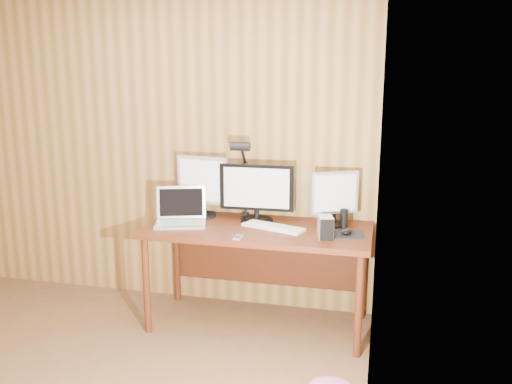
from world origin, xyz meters
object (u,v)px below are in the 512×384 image
at_px(monitor_left, 203,184).
at_px(laptop, 181,214).
at_px(desk, 260,241).
at_px(mouse, 346,231).
at_px(phone, 238,237).
at_px(monitor_center, 257,192).
at_px(keyboard, 273,227).
at_px(monitor_right, 334,197).
at_px(hard_drive, 325,227).
at_px(desk_lamp, 243,167).
at_px(speaker, 344,218).

height_order(monitor_left, laptop, monitor_left).
height_order(desk, monitor_left, monitor_left).
relative_size(mouse, phone, 1.21).
bearing_deg(laptop, monitor_center, -0.50).
relative_size(keyboard, mouse, 4.07).
height_order(monitor_right, keyboard, monitor_right).
bearing_deg(keyboard, desk, 168.47).
bearing_deg(mouse, monitor_left, 172.01).
height_order(laptop, keyboard, laptop).
xyz_separation_m(hard_drive, desk_lamp, (-0.66, 0.37, 0.31)).
distance_m(monitor_center, mouse, 0.71).
xyz_separation_m(laptop, phone, (0.50, -0.26, -0.06)).
relative_size(monitor_left, laptop, 1.09).
xyz_separation_m(monitor_right, speaker, (0.07, -0.02, -0.15)).
xyz_separation_m(monitor_left, speaker, (1.06, -0.05, -0.18)).
bearing_deg(monitor_left, monitor_center, 3.19).
xyz_separation_m(monitor_center, desk_lamp, (-0.13, 0.08, 0.16)).
bearing_deg(desk, desk_lamp, 137.23).
bearing_deg(keyboard, monitor_right, 40.18).
height_order(hard_drive, phone, hard_drive).
bearing_deg(desk, monitor_center, 119.53).
height_order(mouse, phone, mouse).
bearing_deg(phone, mouse, 21.76).
bearing_deg(keyboard, monitor_left, -178.60).
height_order(monitor_left, phone, monitor_left).
bearing_deg(desk, hard_drive, -23.13).
relative_size(phone, speaker, 0.72).
bearing_deg(phone, monitor_center, 88.01).
bearing_deg(phone, keyboard, 58.95).
xyz_separation_m(laptop, mouse, (1.20, -0.01, -0.04)).
relative_size(laptop, hard_drive, 2.72).
bearing_deg(monitor_center, monitor_left, 171.91).
xyz_separation_m(phone, speaker, (0.66, 0.42, 0.06)).
bearing_deg(monitor_center, hard_drive, -29.54).
bearing_deg(desk_lamp, mouse, -7.96).
bearing_deg(laptop, desk_lamp, 13.79).
distance_m(mouse, hard_drive, 0.18).
height_order(desk, hard_drive, hard_drive).
relative_size(monitor_left, speaker, 3.46).
distance_m(monitor_left, phone, 0.66).
distance_m(speaker, desk_lamp, 0.83).
xyz_separation_m(laptop, keyboard, (0.69, 0.02, -0.05)).
xyz_separation_m(keyboard, mouse, (0.51, -0.03, 0.01)).
bearing_deg(monitor_right, hard_drive, -122.39).
relative_size(laptop, speaker, 3.17).
xyz_separation_m(monitor_center, keyboard, (0.15, -0.14, -0.21)).
bearing_deg(speaker, monitor_center, 179.74).
distance_m(laptop, mouse, 1.20).
distance_m(monitor_center, monitor_left, 0.43).
bearing_deg(hard_drive, keyboard, 144.36).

